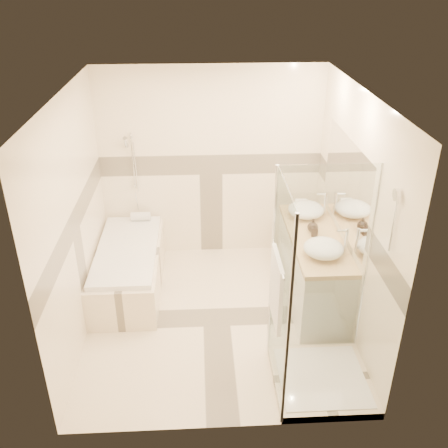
{
  "coord_description": "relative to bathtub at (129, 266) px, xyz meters",
  "views": [
    {
      "loc": [
        -0.16,
        -4.47,
        3.53
      ],
      "look_at": [
        0.1,
        0.25,
        1.05
      ],
      "focal_mm": 40.0,
      "sensor_mm": 36.0,
      "label": 1
    }
  ],
  "objects": [
    {
      "name": "faucet_far",
      "position": [
        2.34,
        -0.77,
        0.72
      ],
      "size": [
        0.12,
        0.03,
        0.3
      ],
      "color": "silver",
      "rests_on": "vanity"
    },
    {
      "name": "vessel_sink_far",
      "position": [
        2.13,
        -0.77,
        0.63
      ],
      "size": [
        0.42,
        0.42,
        0.17
      ],
      "primitive_type": "ellipsoid",
      "color": "white",
      "rests_on": "vanity"
    },
    {
      "name": "amenity_bottle_a",
      "position": [
        2.13,
        -0.35,
        0.62
      ],
      "size": [
        0.08,
        0.09,
        0.16
      ],
      "primitive_type": "imported",
      "rotation": [
        0.0,
        0.0,
        -0.23
      ],
      "color": "black",
      "rests_on": "vanity"
    },
    {
      "name": "rolled_towel",
      "position": [
        0.1,
        0.7,
        0.31
      ],
      "size": [
        0.25,
        0.11,
        0.11
      ],
      "primitive_type": "cylinder",
      "rotation": [
        0.0,
        1.57,
        0.0
      ],
      "color": "white",
      "rests_on": "bathtub"
    },
    {
      "name": "faucet_near",
      "position": [
        2.34,
        0.13,
        0.72
      ],
      "size": [
        0.12,
        0.03,
        0.3
      ],
      "color": "silver",
      "rests_on": "vanity"
    },
    {
      "name": "bathtub",
      "position": [
        0.0,
        0.0,
        0.0
      ],
      "size": [
        0.75,
        1.7,
        0.56
      ],
      "color": "#FAE7C8",
      "rests_on": "ground"
    },
    {
      "name": "folded_towels",
      "position": [
        2.13,
        0.33,
        0.58
      ],
      "size": [
        0.15,
        0.25,
        0.08
      ],
      "primitive_type": "cube",
      "rotation": [
        0.0,
        0.0,
        -0.01
      ],
      "color": "white",
      "rests_on": "vanity"
    },
    {
      "name": "amenity_bottle_b",
      "position": [
        2.13,
        -0.25,
        0.62
      ],
      "size": [
        0.15,
        0.15,
        0.15
      ],
      "primitive_type": "imported",
      "rotation": [
        0.0,
        0.0,
        0.27
      ],
      "color": "black",
      "rests_on": "vanity"
    },
    {
      "name": "vessel_sink_near",
      "position": [
        2.13,
        0.13,
        0.63
      ],
      "size": [
        0.43,
        0.43,
        0.17
      ],
      "primitive_type": "ellipsoid",
      "color": "white",
      "rests_on": "vanity"
    },
    {
      "name": "vanity",
      "position": [
        2.15,
        -0.35,
        0.12
      ],
      "size": [
        0.58,
        1.62,
        0.85
      ],
      "color": "white",
      "rests_on": "ground"
    },
    {
      "name": "room",
      "position": [
        1.08,
        -0.64,
        0.95
      ],
      "size": [
        2.82,
        3.02,
        2.52
      ],
      "color": "#F5E2C3",
      "rests_on": "ground"
    },
    {
      "name": "shower_enclosure",
      "position": [
        1.86,
        -1.62,
        0.2
      ],
      "size": [
        0.96,
        0.93,
        2.04
      ],
      "color": "#FAE7C8",
      "rests_on": "ground"
    }
  ]
}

